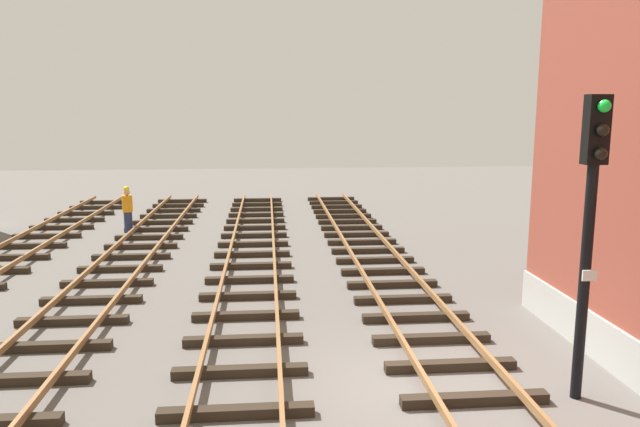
# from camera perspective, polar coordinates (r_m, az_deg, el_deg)

# --- Properties ---
(ground_plane) EXTENTS (80.00, 80.00, 0.00)m
(ground_plane) POSITION_cam_1_polar(r_m,az_deg,el_deg) (11.17, 9.96, -16.03)
(ground_plane) COLOR #605B56
(track_near_building) EXTENTS (2.50, 45.36, 0.32)m
(track_near_building) POSITION_cam_1_polar(r_m,az_deg,el_deg) (11.30, 13.34, -15.14)
(track_near_building) COLOR #2D2319
(track_near_building) RESTS_ON ground
(track_centre) EXTENTS (2.50, 45.36, 0.32)m
(track_centre) POSITION_cam_1_polar(r_m,az_deg,el_deg) (10.79, -7.78, -16.18)
(track_centre) COLOR #2D2319
(track_centre) RESTS_ON ground
(track_far) EXTENTS (2.50, 45.36, 0.32)m
(track_far) POSITION_cam_1_polar(r_m,az_deg,el_deg) (11.68, -28.19, -15.22)
(track_far) COLOR #2D2319
(track_far) RESTS_ON ground
(signal_mast) EXTENTS (0.36, 0.40, 5.09)m
(signal_mast) POSITION_cam_1_polar(r_m,az_deg,el_deg) (10.60, 24.35, 0.07)
(signal_mast) COLOR black
(signal_mast) RESTS_ON ground
(track_worker_foreground) EXTENTS (0.40, 0.40, 1.87)m
(track_worker_foreground) POSITION_cam_1_polar(r_m,az_deg,el_deg) (24.86, -17.85, 0.35)
(track_worker_foreground) COLOR #262D4C
(track_worker_foreground) RESTS_ON ground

